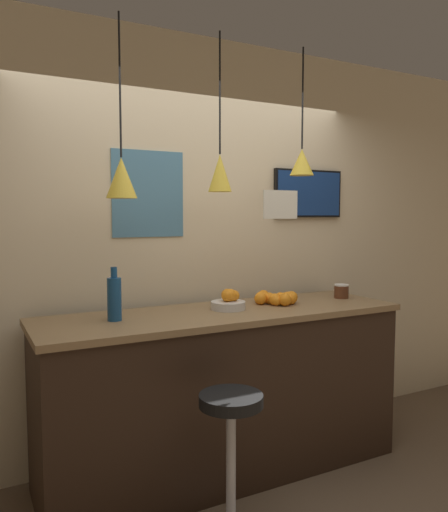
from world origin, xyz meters
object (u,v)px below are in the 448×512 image
(mounted_tv, at_px, (308,194))
(fruit_bowl, at_px, (229,301))
(juice_bottle, at_px, (114,298))
(bar_stool, at_px, (231,449))
(spread_jar, at_px, (341,291))

(mounted_tv, bearing_deg, fruit_bowl, -157.56)
(fruit_bowl, relative_size, juice_bottle, 0.72)
(bar_stool, xyz_separation_m, juice_bottle, (-0.40, 0.66, 0.71))
(bar_stool, bearing_deg, mounted_tv, 39.62)
(bar_stool, height_order, juice_bottle, juice_bottle)
(spread_jar, bearing_deg, bar_stool, -152.69)
(fruit_bowl, height_order, juice_bottle, juice_bottle)
(bar_stool, xyz_separation_m, fruit_bowl, (0.34, 0.66, 0.63))
(mounted_tv, bearing_deg, spread_jar, -86.55)
(bar_stool, relative_size, juice_bottle, 2.46)
(fruit_bowl, bearing_deg, bar_stool, -117.35)
(fruit_bowl, bearing_deg, juice_bottle, -179.84)
(juice_bottle, distance_m, mounted_tv, 1.82)
(fruit_bowl, relative_size, spread_jar, 2.10)
(bar_stool, xyz_separation_m, mounted_tv, (1.26, 1.04, 1.35))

